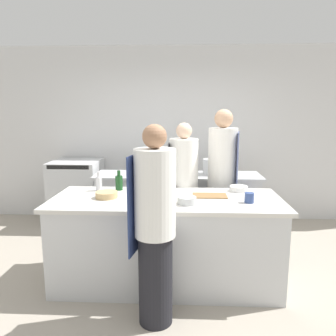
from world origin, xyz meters
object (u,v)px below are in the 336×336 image
(chef_at_pass_far, at_px, (183,191))
(bottle_vinegar, at_px, (99,183))
(oven_range, at_px, (77,193))
(cup, at_px, (249,198))
(stockpot, at_px, (213,167))
(chef_at_prep_near, at_px, (155,227))
(bowl_ceramic_blue, at_px, (187,200))
(bottle_wine, at_px, (148,188))
(chef_at_stove, at_px, (222,182))
(bowl_mixing_large, at_px, (107,195))
(bowl_prep_small, at_px, (239,189))
(bottle_olive_oil, at_px, (150,195))
(bottle_cooking_oil, at_px, (119,182))

(chef_at_pass_far, height_order, bottle_vinegar, chef_at_pass_far)
(oven_range, xyz_separation_m, chef_at_pass_far, (1.68, -1.08, 0.32))
(cup, distance_m, stockpot, 1.44)
(bottle_vinegar, xyz_separation_m, stockpot, (1.35, 1.01, 0.02))
(chef_at_prep_near, relative_size, bowl_ceramic_blue, 9.31)
(chef_at_pass_far, xyz_separation_m, bottle_wine, (-0.36, -0.59, 0.17))
(chef_at_stove, xyz_separation_m, chef_at_pass_far, (-0.49, -0.14, -0.09))
(chef_at_stove, height_order, cup, chef_at_stove)
(bowl_mixing_large, xyz_separation_m, stockpot, (1.20, 1.31, 0.07))
(bowl_prep_small, distance_m, bowl_ceramic_blue, 0.79)
(oven_range, xyz_separation_m, bowl_prep_small, (2.29, -1.39, 0.43))
(chef_at_prep_near, bearing_deg, chef_at_pass_far, 1.20)
(bottle_olive_oil, bearing_deg, chef_at_prep_near, -79.86)
(chef_at_pass_far, height_order, bowl_ceramic_blue, chef_at_pass_far)
(oven_range, relative_size, chef_at_pass_far, 0.62)
(chef_at_prep_near, distance_m, stockpot, 2.09)
(bottle_vinegar, distance_m, cup, 1.64)
(bottle_vinegar, bearing_deg, oven_range, 117.16)
(bottle_wine, height_order, bowl_ceramic_blue, bottle_wine)
(bowl_prep_small, bearing_deg, bottle_wine, -163.88)
(chef_at_prep_near, relative_size, bottle_wine, 7.48)
(bottle_wine, xyz_separation_m, bowl_mixing_large, (-0.42, -0.06, -0.06))
(chef_at_stove, height_order, bottle_wine, chef_at_stove)
(oven_range, bearing_deg, bottle_vinegar, -62.84)
(chef_at_stove, distance_m, stockpot, 0.53)
(bottle_wine, bearing_deg, cup, -9.92)
(bowl_mixing_large, bearing_deg, bowl_prep_small, 13.86)
(chef_at_pass_far, distance_m, bottle_cooking_oil, 0.81)
(bowl_prep_small, bearing_deg, bottle_vinegar, -178.18)
(chef_at_prep_near, bearing_deg, cup, -46.27)
(bottle_vinegar, height_order, stockpot, stockpot)
(cup, bearing_deg, bowl_prep_small, 93.23)
(bottle_vinegar, distance_m, bowl_mixing_large, 0.34)
(chef_at_prep_near, height_order, chef_at_pass_far, chef_at_prep_near)
(bottle_cooking_oil, height_order, bowl_ceramic_blue, bottle_cooking_oil)
(bottle_cooking_oil, relative_size, bowl_mixing_large, 0.98)
(chef_at_pass_far, height_order, bottle_cooking_oil, chef_at_pass_far)
(bowl_mixing_large, bearing_deg, bottle_vinegar, 117.81)
(bowl_mixing_large, height_order, bowl_prep_small, bowl_mixing_large)
(chef_at_pass_far, distance_m, bottle_wine, 0.71)
(bottle_vinegar, bearing_deg, bowl_prep_small, 1.82)
(oven_range, height_order, bowl_ceramic_blue, oven_range)
(chef_at_stove, height_order, bottle_vinegar, chef_at_stove)
(chef_at_prep_near, distance_m, bottle_olive_oil, 0.47)
(chef_at_prep_near, relative_size, bowl_mixing_large, 7.48)
(bottle_vinegar, relative_size, bowl_mixing_large, 0.93)
(bottle_olive_oil, relative_size, bowl_prep_small, 1.23)
(bottle_olive_oil, bearing_deg, cup, 7.63)
(bottle_vinegar, xyz_separation_m, bowl_mixing_large, (0.16, -0.30, -0.05))
(bottle_vinegar, xyz_separation_m, bowl_ceramic_blue, (0.98, -0.48, -0.05))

